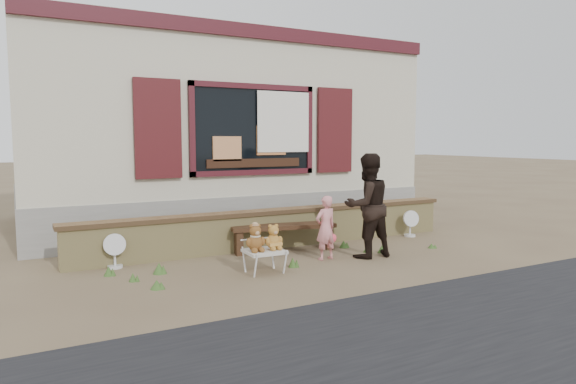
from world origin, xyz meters
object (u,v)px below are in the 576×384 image
teddy_bear_right (273,236)px  adult (367,206)px  bench (283,232)px  teddy_bear_left (255,237)px  folding_chair (264,252)px  child (326,228)px

teddy_bear_right → adult: bearing=4.5°
teddy_bear_right → adult: size_ratio=0.22×
bench → teddy_bear_left: bearing=-121.9°
folding_chair → teddy_bear_left: teddy_bear_left is taller
teddy_bear_left → teddy_bear_right: 0.28m
teddy_bear_right → child: 1.08m
bench → teddy_bear_left: teddy_bear_left is taller
bench → teddy_bear_right: size_ratio=4.95×
teddy_bear_right → child: child is taller
folding_chair → adult: (1.86, 0.10, 0.53)m
bench → teddy_bear_right: teddy_bear_right is taller
folding_chair → child: bearing=13.8°
folding_chair → child: size_ratio=0.53×
bench → teddy_bear_right: (-0.74, -1.11, 0.18)m
teddy_bear_left → child: size_ratio=0.39×
child → adult: 0.76m
folding_chair → teddy_bear_right: size_ratio=1.47×
child → adult: adult is taller
teddy_bear_right → adult: (1.72, 0.11, 0.32)m
child → adult: bearing=160.4°
teddy_bear_right → child: size_ratio=0.36×
teddy_bear_left → adult: adult is taller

